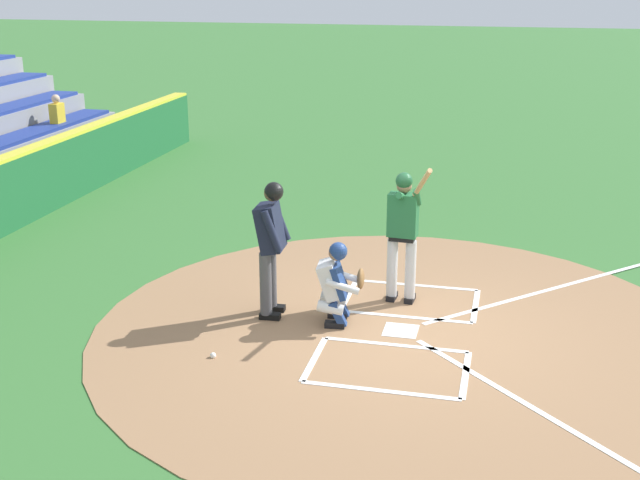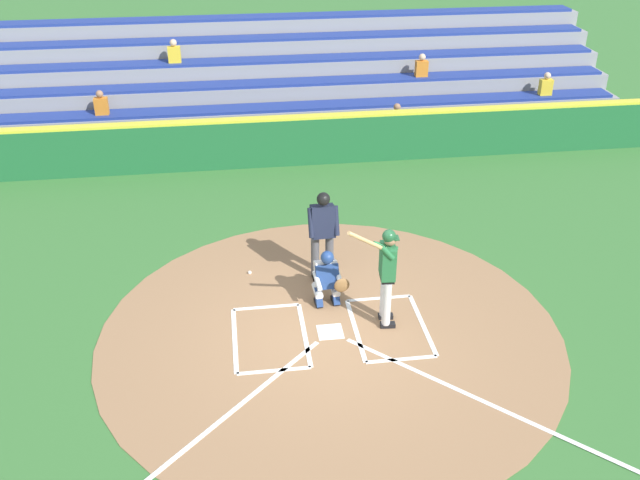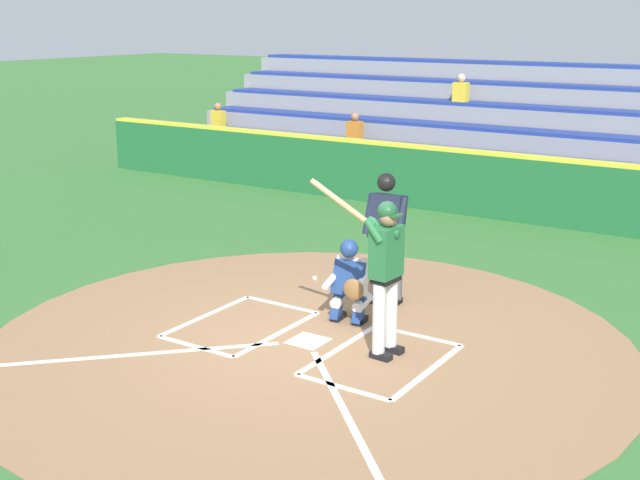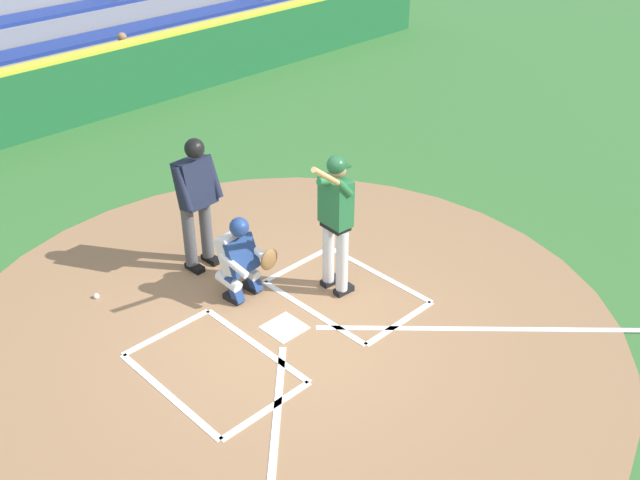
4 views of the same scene
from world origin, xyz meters
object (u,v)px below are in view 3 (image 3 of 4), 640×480
object	(u,v)px
catcher	(350,280)
plate_umpire	(387,229)
batter	(385,267)
baseball	(315,278)

from	to	relation	value
catcher	plate_umpire	distance (m)	1.03
batter	catcher	size ratio (longest dim) A/B	1.88
batter	baseball	size ratio (longest dim) A/B	28.76
batter	plate_umpire	world-z (taller)	batter
baseball	batter	bearing A→B (deg)	139.17
baseball	catcher	bearing A→B (deg)	138.08
catcher	plate_umpire	bearing A→B (deg)	-92.40
batter	baseball	distance (m)	3.19
batter	catcher	xyz separation A→B (m)	(0.90, -0.73, -0.51)
catcher	plate_umpire	world-z (taller)	plate_umpire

